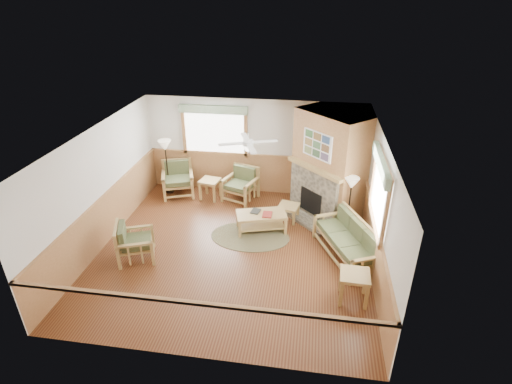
# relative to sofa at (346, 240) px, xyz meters

# --- Properties ---
(floor) EXTENTS (6.00, 6.00, 0.01)m
(floor) POSITION_rel_sofa_xyz_m (-2.47, -0.12, -0.43)
(floor) COLOR #5B3019
(floor) RESTS_ON ground
(ceiling) EXTENTS (6.00, 6.00, 0.01)m
(ceiling) POSITION_rel_sofa_xyz_m (-2.47, -0.12, 2.27)
(ceiling) COLOR white
(ceiling) RESTS_ON floor
(wall_back) EXTENTS (6.00, 0.02, 2.70)m
(wall_back) POSITION_rel_sofa_xyz_m (-2.47, 2.88, 0.92)
(wall_back) COLOR silver
(wall_back) RESTS_ON floor
(wall_front) EXTENTS (6.00, 0.02, 2.70)m
(wall_front) POSITION_rel_sofa_xyz_m (-2.47, -3.12, 0.92)
(wall_front) COLOR silver
(wall_front) RESTS_ON floor
(wall_left) EXTENTS (0.02, 6.00, 2.70)m
(wall_left) POSITION_rel_sofa_xyz_m (-5.47, -0.12, 0.92)
(wall_left) COLOR silver
(wall_left) RESTS_ON floor
(wall_right) EXTENTS (0.02, 6.00, 2.70)m
(wall_right) POSITION_rel_sofa_xyz_m (0.53, -0.12, 0.92)
(wall_right) COLOR silver
(wall_right) RESTS_ON floor
(wainscot) EXTENTS (6.00, 6.00, 1.10)m
(wainscot) POSITION_rel_sofa_xyz_m (-2.47, -0.12, 0.12)
(wainscot) COLOR #A57243
(wainscot) RESTS_ON floor
(fireplace) EXTENTS (3.11, 3.11, 2.70)m
(fireplace) POSITION_rel_sofa_xyz_m (-0.42, 1.93, 0.92)
(fireplace) COLOR #A57243
(fireplace) RESTS_ON floor
(window_back) EXTENTS (1.90, 0.16, 1.50)m
(window_back) POSITION_rel_sofa_xyz_m (-3.57, 2.84, 2.10)
(window_back) COLOR white
(window_back) RESTS_ON wall_back
(window_right) EXTENTS (0.16, 1.90, 1.50)m
(window_right) POSITION_rel_sofa_xyz_m (0.49, -0.32, 2.10)
(window_right) COLOR white
(window_right) RESTS_ON wall_right
(ceiling_fan) EXTENTS (1.59, 1.59, 0.36)m
(ceiling_fan) POSITION_rel_sofa_xyz_m (-2.17, 0.18, 2.23)
(ceiling_fan) COLOR white
(ceiling_fan) RESTS_ON ceiling
(sofa) EXTENTS (2.00, 1.47, 0.85)m
(sofa) POSITION_rel_sofa_xyz_m (0.00, 0.00, 0.00)
(sofa) COLOR #A9894F
(sofa) RESTS_ON floor
(armchair_back_left) EXTENTS (1.07, 1.07, 0.94)m
(armchair_back_left) POSITION_rel_sofa_xyz_m (-4.58, 2.33, 0.05)
(armchair_back_left) COLOR #A9894F
(armchair_back_left) RESTS_ON floor
(armchair_back_right) EXTENTS (1.04, 1.04, 0.91)m
(armchair_back_right) POSITION_rel_sofa_xyz_m (-2.78, 2.29, 0.03)
(armchair_back_right) COLOR #A9894F
(armchair_back_right) RESTS_ON floor
(armchair_left) EXTENTS (0.98, 0.98, 0.85)m
(armchair_left) POSITION_rel_sofa_xyz_m (-4.51, -0.73, -0.00)
(armchair_left) COLOR #A9894F
(armchair_left) RESTS_ON floor
(coffee_table) EXTENTS (1.30, 0.90, 0.47)m
(coffee_table) POSITION_rel_sofa_xyz_m (-1.97, 0.78, -0.19)
(coffee_table) COLOR #A9894F
(coffee_table) RESTS_ON floor
(end_table_chairs) EXTENTS (0.59, 0.58, 0.57)m
(end_table_chairs) POSITION_rel_sofa_xyz_m (-3.62, 2.23, -0.14)
(end_table_chairs) COLOR #A9894F
(end_table_chairs) RESTS_ON floor
(end_table_sofa) EXTENTS (0.56, 0.54, 0.61)m
(end_table_sofa) POSITION_rel_sofa_xyz_m (0.08, -1.37, -0.12)
(end_table_sofa) COLOR #A9894F
(end_table_sofa) RESTS_ON floor
(footstool) EXTENTS (0.57, 0.57, 0.42)m
(footstool) POSITION_rel_sofa_xyz_m (-1.36, 1.37, -0.22)
(footstool) COLOR #A9894F
(footstool) RESTS_ON floor
(braided_rug) EXTENTS (2.03, 2.03, 0.01)m
(braided_rug) POSITION_rel_sofa_xyz_m (-2.20, 0.46, -0.42)
(braided_rug) COLOR brown
(braided_rug) RESTS_ON floor
(floor_lamp_left) EXTENTS (0.37, 0.37, 1.59)m
(floor_lamp_left) POSITION_rel_sofa_xyz_m (-4.90, 2.43, 0.37)
(floor_lamp_left) COLOR black
(floor_lamp_left) RESTS_ON floor
(floor_lamp_right) EXTENTS (0.35, 0.35, 1.47)m
(floor_lamp_right) POSITION_rel_sofa_xyz_m (0.08, 0.99, 0.31)
(floor_lamp_right) COLOR black
(floor_lamp_right) RESTS_ON floor
(book_red) EXTENTS (0.22, 0.30, 0.03)m
(book_red) POSITION_rel_sofa_xyz_m (-1.82, 0.73, 0.08)
(book_red) COLOR maroon
(book_red) RESTS_ON coffee_table
(book_dark) EXTENTS (0.25, 0.30, 0.03)m
(book_dark) POSITION_rel_sofa_xyz_m (-2.12, 0.85, 0.07)
(book_dark) COLOR black
(book_dark) RESTS_ON coffee_table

